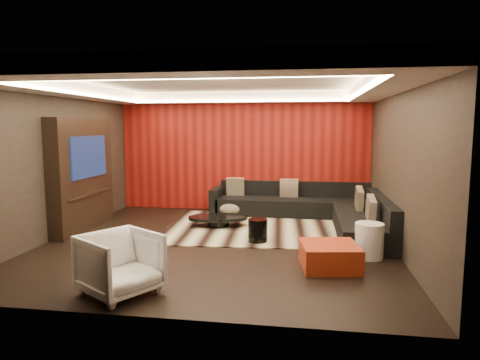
% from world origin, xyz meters
% --- Properties ---
extents(floor, '(6.00, 6.00, 0.02)m').
position_xyz_m(floor, '(0.00, 0.00, -0.01)').
color(floor, black).
rests_on(floor, ground).
extents(ceiling, '(6.00, 6.00, 0.02)m').
position_xyz_m(ceiling, '(0.00, 0.00, 2.81)').
color(ceiling, silver).
rests_on(ceiling, ground).
extents(wall_back, '(6.00, 0.02, 2.80)m').
position_xyz_m(wall_back, '(0.00, 3.01, 1.40)').
color(wall_back, black).
rests_on(wall_back, ground).
extents(wall_left, '(0.02, 6.00, 2.80)m').
position_xyz_m(wall_left, '(-3.01, 0.00, 1.40)').
color(wall_left, black).
rests_on(wall_left, ground).
extents(wall_right, '(0.02, 6.00, 2.80)m').
position_xyz_m(wall_right, '(3.01, 0.00, 1.40)').
color(wall_right, black).
rests_on(wall_right, ground).
extents(red_feature_wall, '(5.98, 0.05, 2.78)m').
position_xyz_m(red_feature_wall, '(0.00, 2.97, 1.40)').
color(red_feature_wall, '#6B0C0A').
rests_on(red_feature_wall, ground).
extents(soffit_back, '(6.00, 0.60, 0.22)m').
position_xyz_m(soffit_back, '(0.00, 2.70, 2.69)').
color(soffit_back, silver).
rests_on(soffit_back, ground).
extents(soffit_front, '(6.00, 0.60, 0.22)m').
position_xyz_m(soffit_front, '(0.00, -2.70, 2.69)').
color(soffit_front, silver).
rests_on(soffit_front, ground).
extents(soffit_left, '(0.60, 4.80, 0.22)m').
position_xyz_m(soffit_left, '(-2.70, 0.00, 2.69)').
color(soffit_left, silver).
rests_on(soffit_left, ground).
extents(soffit_right, '(0.60, 4.80, 0.22)m').
position_xyz_m(soffit_right, '(2.70, 0.00, 2.69)').
color(soffit_right, silver).
rests_on(soffit_right, ground).
extents(cove_back, '(4.80, 0.08, 0.04)m').
position_xyz_m(cove_back, '(0.00, 2.36, 2.60)').
color(cove_back, '#FFD899').
rests_on(cove_back, ground).
extents(cove_front, '(4.80, 0.08, 0.04)m').
position_xyz_m(cove_front, '(0.00, -2.36, 2.60)').
color(cove_front, '#FFD899').
rests_on(cove_front, ground).
extents(cove_left, '(0.08, 4.80, 0.04)m').
position_xyz_m(cove_left, '(-2.36, 0.00, 2.60)').
color(cove_left, '#FFD899').
rests_on(cove_left, ground).
extents(cove_right, '(0.08, 4.80, 0.04)m').
position_xyz_m(cove_right, '(2.36, 0.00, 2.60)').
color(cove_right, '#FFD899').
rests_on(cove_right, ground).
extents(tv_surround, '(0.30, 2.00, 2.20)m').
position_xyz_m(tv_surround, '(-2.85, 0.60, 1.10)').
color(tv_surround, black).
rests_on(tv_surround, ground).
extents(tv_screen, '(0.04, 1.30, 0.80)m').
position_xyz_m(tv_screen, '(-2.69, 0.60, 1.45)').
color(tv_screen, black).
rests_on(tv_screen, ground).
extents(tv_shelf, '(0.04, 1.60, 0.04)m').
position_xyz_m(tv_shelf, '(-2.69, 0.60, 0.70)').
color(tv_shelf, black).
rests_on(tv_shelf, ground).
extents(rug, '(4.17, 3.23, 0.02)m').
position_xyz_m(rug, '(0.76, 1.25, 0.01)').
color(rug, '#C6BB91').
rests_on(rug, floor).
extents(coffee_table, '(1.45, 1.45, 0.20)m').
position_xyz_m(coffee_table, '(-0.24, 1.18, 0.12)').
color(coffee_table, black).
rests_on(coffee_table, rug).
extents(drum_stool, '(0.38, 0.38, 0.40)m').
position_xyz_m(drum_stool, '(0.69, 0.14, 0.22)').
color(drum_stool, black).
rests_on(drum_stool, rug).
extents(striped_pouf, '(0.63, 0.63, 0.34)m').
position_xyz_m(striped_pouf, '(-0.17, 2.31, 0.19)').
color(striped_pouf, beige).
rests_on(striped_pouf, rug).
extents(white_side_table, '(0.45, 0.45, 0.55)m').
position_xyz_m(white_side_table, '(2.50, -0.47, 0.28)').
color(white_side_table, silver).
rests_on(white_side_table, floor).
extents(orange_ottoman, '(0.90, 0.90, 0.35)m').
position_xyz_m(orange_ottoman, '(1.87, -1.05, 0.18)').
color(orange_ottoman, maroon).
rests_on(orange_ottoman, floor).
extents(armchair, '(1.15, 1.14, 0.76)m').
position_xyz_m(armchair, '(-0.71, -2.43, 0.38)').
color(armchair, white).
rests_on(armchair, floor).
extents(sectional_sofa, '(3.65, 3.50, 0.75)m').
position_xyz_m(sectional_sofa, '(1.73, 1.86, 0.26)').
color(sectional_sofa, black).
rests_on(sectional_sofa, floor).
extents(throw_pillows, '(3.03, 2.75, 0.50)m').
position_xyz_m(throw_pillows, '(1.55, 1.77, 0.62)').
color(throw_pillows, beige).
rests_on(throw_pillows, sectional_sofa).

